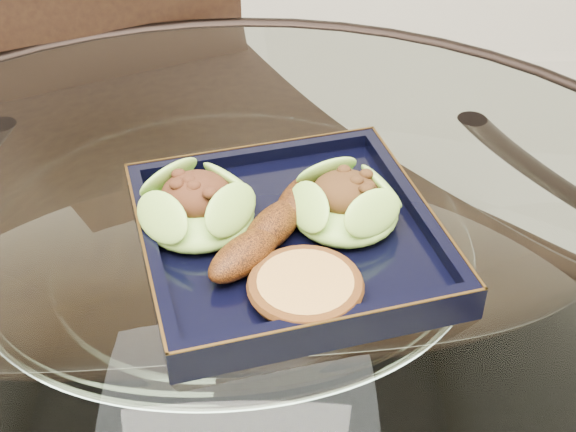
{
  "coord_description": "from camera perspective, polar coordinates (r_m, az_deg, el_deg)",
  "views": [
    {
      "loc": [
        0.04,
        -0.55,
        1.25
      ],
      "look_at": [
        0.05,
        0.04,
        0.8
      ],
      "focal_mm": 50.0,
      "sensor_mm": 36.0,
      "label": 1
    }
  ],
  "objects": [
    {
      "name": "lettuce_wrap_right",
      "position": [
        0.75,
        4.08,
        0.67
      ],
      "size": [
        0.11,
        0.11,
        0.04
      ],
      "primitive_type": "ellipsoid",
      "rotation": [
        0.0,
        0.0,
        0.07
      ],
      "color": "#71AD32",
      "rests_on": "navy_plate"
    },
    {
      "name": "lettuce_wrap_left",
      "position": [
        0.75,
        -6.45,
        0.47
      ],
      "size": [
        0.14,
        0.14,
        0.04
      ],
      "primitive_type": "ellipsoid",
      "rotation": [
        0.0,
        0.0,
        0.42
      ],
      "color": "#70A630",
      "rests_on": "navy_plate"
    },
    {
      "name": "navy_plate",
      "position": [
        0.76,
        0.0,
        -1.8
      ],
      "size": [
        0.33,
        0.33,
        0.02
      ],
      "primitive_type": "cube",
      "rotation": [
        0.0,
        0.0,
        0.25
      ],
      "color": "black",
      "rests_on": "dining_table"
    },
    {
      "name": "dining_table",
      "position": [
        0.85,
        -3.68,
        -12.53
      ],
      "size": [
        1.13,
        1.13,
        0.77
      ],
      "color": "white",
      "rests_on": "ground"
    },
    {
      "name": "crumb_patty",
      "position": [
        0.68,
        1.24,
        -5.11
      ],
      "size": [
        0.11,
        0.11,
        0.02
      ],
      "primitive_type": "cylinder",
      "rotation": [
        0.0,
        0.0,
        0.33
      ],
      "color": "gold",
      "rests_on": "navy_plate"
    },
    {
      "name": "roasted_plantain",
      "position": [
        0.73,
        -1.08,
        -0.74
      ],
      "size": [
        0.12,
        0.16,
        0.03
      ],
      "primitive_type": "ellipsoid",
      "rotation": [
        0.0,
        0.0,
        0.99
      ],
      "color": "#582709",
      "rests_on": "navy_plate"
    },
    {
      "name": "dining_chair",
      "position": [
        1.26,
        -8.73,
        -0.27
      ],
      "size": [
        0.5,
        0.5,
        0.87
      ],
      "rotation": [
        0.0,
        0.0,
        0.43
      ],
      "color": "black",
      "rests_on": "ground"
    }
  ]
}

